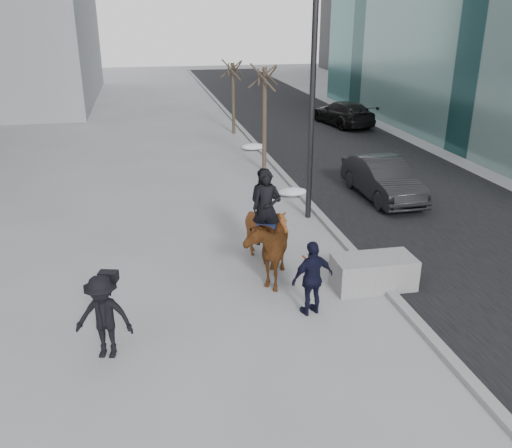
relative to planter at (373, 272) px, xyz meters
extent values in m
plane|color=gray|center=(-2.74, -0.17, -0.40)|extent=(120.00, 120.00, 0.00)
cube|color=black|center=(4.26, 9.83, -0.39)|extent=(8.00, 90.00, 0.01)
cube|color=gray|center=(0.26, 9.83, -0.34)|extent=(0.25, 90.00, 0.12)
cube|color=gray|center=(0.00, 0.00, 0.00)|extent=(1.99, 1.01, 0.79)
imported|color=black|center=(3.09, 6.43, 0.33)|extent=(1.64, 4.45, 1.45)
imported|color=black|center=(6.45, 19.66, 0.33)|extent=(2.81, 5.27, 1.45)
imported|color=#532210|center=(-2.45, 0.99, 0.52)|extent=(1.61, 2.37, 1.83)
imported|color=black|center=(-2.45, 1.14, 1.45)|extent=(0.81, 0.65, 1.92)
cube|color=#10193C|center=(-2.45, 1.14, 1.05)|extent=(0.63, 0.68, 0.06)
imported|color=#521D10|center=(-2.27, 1.94, 0.45)|extent=(1.85, 1.94, 1.69)
imported|color=black|center=(-2.27, 2.09, 1.31)|extent=(1.05, 0.95, 1.77)
cube|color=black|center=(-2.27, 2.09, 0.94)|extent=(0.66, 0.70, 0.06)
imported|color=black|center=(-1.86, -0.89, 0.48)|extent=(1.10, 0.67, 1.75)
cylinder|color=#C2330B|center=(-1.91, -0.34, 0.75)|extent=(0.04, 0.18, 0.07)
imported|color=black|center=(-6.31, -1.65, 0.48)|extent=(1.26, 0.92, 1.75)
cube|color=black|center=(-6.16, -1.40, 1.22)|extent=(0.40, 0.31, 0.20)
cylinder|color=black|center=(-0.14, 5.04, 4.10)|extent=(0.18, 0.18, 9.00)
ellipsoid|color=white|center=(-0.04, 14.62, -0.24)|extent=(1.22, 0.77, 0.31)
ellipsoid|color=white|center=(-0.04, 7.33, -0.26)|extent=(1.10, 0.70, 0.28)
camera|label=1|loc=(-5.27, -11.13, 5.98)|focal=38.00mm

